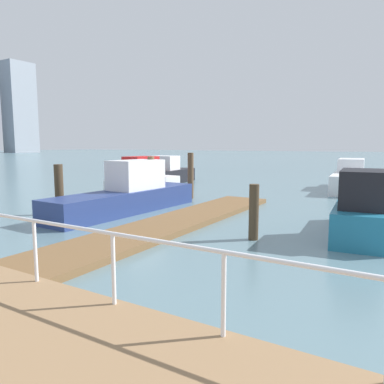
# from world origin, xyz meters

# --- Properties ---
(floating_dock) EXTENTS (12.96, 2.00, 0.18)m
(floating_dock) POSITION_xyz_m (2.98, 9.62, 0.09)
(floating_dock) COLOR brown
(floating_dock) RESTS_ON ground_plane
(boardwalk_railing) EXTENTS (0.06, 22.96, 1.08)m
(boardwalk_railing) POSITION_xyz_m (-3.15, 7.32, 1.24)
(boardwalk_railing) COLOR white
(boardwalk_railing) RESTS_ON boardwalk
(dock_piling_0) EXTENTS (0.28, 0.28, 2.20)m
(dock_piling_0) POSITION_xyz_m (5.78, 12.55, 1.10)
(dock_piling_0) COLOR brown
(dock_piling_0) RESTS_ON ground_plane
(dock_piling_1) EXTENTS (0.33, 0.33, 2.25)m
(dock_piling_1) POSITION_xyz_m (10.53, 13.41, 1.12)
(dock_piling_1) COLOR brown
(dock_piling_1) RESTS_ON ground_plane
(dock_piling_2) EXTENTS (0.33, 0.33, 1.96)m
(dock_piling_2) POSITION_xyz_m (2.52, 14.53, 0.98)
(dock_piling_2) COLOR #473826
(dock_piling_2) RESTS_ON ground_plane
(dock_piling_3) EXTENTS (0.29, 0.29, 2.31)m
(dock_piling_3) POSITION_xyz_m (8.87, 12.41, 1.15)
(dock_piling_3) COLOR brown
(dock_piling_3) RESTS_ON ground_plane
(dock_piling_4) EXTENTS (0.28, 0.28, 1.60)m
(dock_piling_4) POSITION_xyz_m (2.79, 6.63, 0.80)
(dock_piling_4) COLOR #473826
(dock_piling_4) RESTS_ON ground_plane
(moored_boat_0) EXTENTS (4.56, 1.93, 2.08)m
(moored_boat_0) POSITION_xyz_m (8.82, 15.40, 0.75)
(moored_boat_0) COLOR white
(moored_boat_0) RESTS_ON ground_plane
(moored_boat_1) EXTENTS (6.82, 2.39, 1.85)m
(moored_boat_1) POSITION_xyz_m (16.73, 6.00, 0.70)
(moored_boat_1) COLOR white
(moored_boat_1) RESTS_ON ground_plane
(moored_boat_2) EXTENTS (4.60, 1.85, 2.01)m
(moored_boat_2) POSITION_xyz_m (4.80, 4.05, 0.75)
(moored_boat_2) COLOR #1E6B8C
(moored_boat_2) RESTS_ON ground_plane
(moored_boat_3) EXTENTS (7.30, 1.89, 2.08)m
(moored_boat_3) POSITION_xyz_m (4.39, 12.65, 0.70)
(moored_boat_3) COLOR navy
(moored_boat_3) RESTS_ON ground_plane
(moored_boat_5) EXTENTS (5.04, 2.63, 1.93)m
(moored_boat_5) POSITION_xyz_m (14.60, 17.81, 0.68)
(moored_boat_5) COLOR black
(moored_boat_5) RESTS_ON ground_plane
(skyline_tower_7) EXTENTS (9.57, 6.83, 30.48)m
(skyline_tower_7) POSITION_xyz_m (73.31, 120.20, 15.24)
(skyline_tower_7) COLOR #8C939E
(skyline_tower_7) RESTS_ON ground_plane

